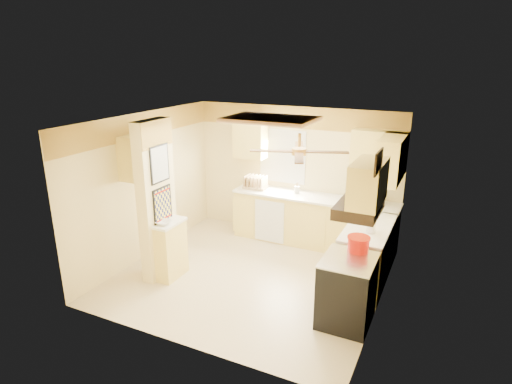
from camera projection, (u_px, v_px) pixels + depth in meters
The scene contains 34 objects.
floor at pixel (251, 276), 6.88m from camera, with size 4.00×4.00×0.00m, color beige.
ceiling at pixel (250, 120), 6.11m from camera, with size 4.00×4.00×0.00m, color white.
wall_back at pixel (295, 173), 8.13m from camera, with size 4.00×4.00×0.00m, color #F1DA93.
wall_front at pixel (177, 253), 4.87m from camera, with size 4.00×4.00×0.00m, color #F1DA93.
wall_left at pixel (146, 186), 7.32m from camera, with size 3.80×3.80×0.00m, color #F1DA93.
wall_right at pixel (386, 224), 5.68m from camera, with size 3.80×3.80×0.00m, color #F1DA93.
wallpaper_border at pixel (296, 118), 7.79m from camera, with size 4.00×0.02×0.40m, color #FFCD4B.
partition_column at pixel (156, 201), 6.58m from camera, with size 0.20×0.70×2.50m, color #F1DA93.
partition_ledge at pixel (171, 251), 6.74m from camera, with size 0.25×0.55×0.90m, color #F9DD67.
ledge_top at pixel (169, 223), 6.59m from camera, with size 0.28×0.58×0.04m, color white.
lower_cabinets_back at pixel (313, 221), 7.91m from camera, with size 3.00×0.60×0.90m, color #F9DD67.
lower_cabinets_right at pixel (367, 256), 6.56m from camera, with size 0.60×1.40×0.90m, color #F9DD67.
countertop_back at pixel (314, 198), 7.76m from camera, with size 3.04×0.64×0.04m, color white.
countertop_right at pixel (369, 227), 6.42m from camera, with size 0.64×1.44×0.04m, color white.
dishwasher_panel at pixel (269, 222), 7.96m from camera, with size 0.58×0.02×0.80m, color white.
window at pixel (283, 156), 8.13m from camera, with size 0.92×0.02×1.02m.
upper_cab_back_left at pixel (251, 140), 8.14m from camera, with size 0.60×0.35×0.70m, color #F9DD67.
upper_cab_back_right at pixel (379, 151), 7.16m from camera, with size 0.90×0.35×0.70m, color #F9DD67.
upper_cab_right at pixel (391, 159), 6.64m from camera, with size 0.35×1.00×0.70m, color #F9DD67.
upper_cab_left_wall at pixel (142, 156), 6.85m from camera, with size 0.35×0.75×0.70m, color #F9DD67.
upper_cab_over_stove at pixel (368, 183), 5.06m from camera, with size 0.35×0.76×0.52m, color #F9DD67.
stove at pixel (347, 290), 5.59m from camera, with size 0.68×0.77×0.92m.
range_hood at pixel (359, 208), 5.20m from camera, with size 0.50×0.76×0.14m, color black.
poster_menu at pixel (160, 164), 6.35m from camera, with size 0.02×0.42×0.57m.
poster_nashville at pixel (163, 205), 6.55m from camera, with size 0.02×0.42×0.57m.
ceiling_light_panel at pixel (271, 119), 6.52m from camera, with size 1.35×0.95×0.06m.
ceiling_fan at pixel (299, 151), 5.17m from camera, with size 1.15×1.15×0.26m.
vent_grate at pixel (379, 162), 4.59m from camera, with size 0.02×0.40×0.25m, color black.
microwave at pixel (361, 195), 7.39m from camera, with size 0.51×0.34×0.28m, color white.
bowl at pixel (163, 223), 6.48m from camera, with size 0.23×0.23×0.06m, color white.
dutch_oven at pixel (358, 244), 5.64m from camera, with size 0.30×0.30×0.20m.
kettle at pixel (371, 226), 6.16m from camera, with size 0.14×0.14×0.21m.
dish_rack at pixel (255, 184), 8.21m from camera, with size 0.45×0.35×0.25m.
utensil_crock at pixel (297, 189), 7.94m from camera, with size 0.10×0.10×0.20m.
Camera 1 is at (2.71, -5.50, 3.41)m, focal length 30.00 mm.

